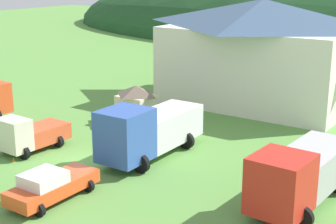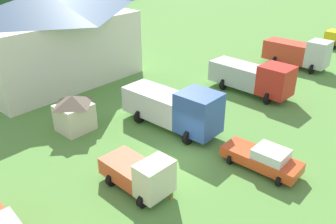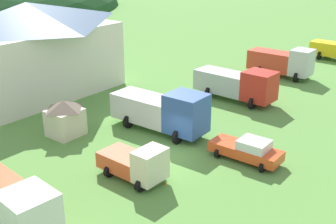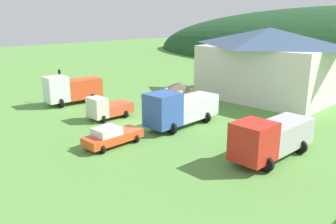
{
  "view_description": "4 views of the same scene",
  "coord_description": "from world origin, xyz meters",
  "px_view_note": "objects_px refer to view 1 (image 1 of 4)",
  "views": [
    {
      "loc": [
        21.13,
        -21.17,
        11.4
      ],
      "look_at": [
        2.67,
        5.6,
        2.25
      ],
      "focal_mm": 54.78,
      "sensor_mm": 36.0,
      "label": 1
    },
    {
      "loc": [
        -15.11,
        -12.63,
        13.31
      ],
      "look_at": [
        1.58,
        2.25,
        2.16
      ],
      "focal_mm": 37.25,
      "sensor_mm": 36.0,
      "label": 2
    },
    {
      "loc": [
        -21.75,
        -16.91,
        14.01
      ],
      "look_at": [
        2.63,
        2.04,
        1.99
      ],
      "focal_mm": 46.04,
      "sensor_mm": 36.0,
      "label": 3
    },
    {
      "loc": [
        24.75,
        -20.69,
        10.28
      ],
      "look_at": [
        3.52,
        0.84,
        1.9
      ],
      "focal_mm": 37.14,
      "sensor_mm": 36.0,
      "label": 4
    }
  ],
  "objects_px": {
    "play_shed_cream": "(136,104)",
    "box_truck_blue": "(147,130)",
    "depot_building": "(261,50)",
    "crane_truck_red": "(300,173)",
    "traffic_cone_near_pickup": "(14,161)",
    "light_truck_cream": "(29,134)",
    "service_pickup_orange": "(51,185)"
  },
  "relations": [
    {
      "from": "crane_truck_red",
      "to": "traffic_cone_near_pickup",
      "type": "height_order",
      "value": "crane_truck_red"
    },
    {
      "from": "traffic_cone_near_pickup",
      "to": "depot_building",
      "type": "bearing_deg",
      "value": 74.05
    },
    {
      "from": "light_truck_cream",
      "to": "service_pickup_orange",
      "type": "bearing_deg",
      "value": 58.76
    },
    {
      "from": "play_shed_cream",
      "to": "light_truck_cream",
      "type": "relative_size",
      "value": 0.62
    },
    {
      "from": "depot_building",
      "to": "traffic_cone_near_pickup",
      "type": "height_order",
      "value": "depot_building"
    },
    {
      "from": "light_truck_cream",
      "to": "crane_truck_red",
      "type": "bearing_deg",
      "value": 99.66
    },
    {
      "from": "traffic_cone_near_pickup",
      "to": "light_truck_cream",
      "type": "bearing_deg",
      "value": 108.71
    },
    {
      "from": "depot_building",
      "to": "light_truck_cream",
      "type": "height_order",
      "value": "depot_building"
    },
    {
      "from": "service_pickup_orange",
      "to": "play_shed_cream",
      "type": "bearing_deg",
      "value": -160.03
    },
    {
      "from": "light_truck_cream",
      "to": "play_shed_cream",
      "type": "bearing_deg",
      "value": 171.08
    },
    {
      "from": "box_truck_blue",
      "to": "service_pickup_orange",
      "type": "height_order",
      "value": "box_truck_blue"
    },
    {
      "from": "box_truck_blue",
      "to": "crane_truck_red",
      "type": "height_order",
      "value": "box_truck_blue"
    },
    {
      "from": "play_shed_cream",
      "to": "service_pickup_orange",
      "type": "relative_size",
      "value": 0.57
    },
    {
      "from": "play_shed_cream",
      "to": "service_pickup_orange",
      "type": "height_order",
      "value": "play_shed_cream"
    },
    {
      "from": "light_truck_cream",
      "to": "box_truck_blue",
      "type": "height_order",
      "value": "box_truck_blue"
    },
    {
      "from": "play_shed_cream",
      "to": "box_truck_blue",
      "type": "distance_m",
      "value": 7.7
    },
    {
      "from": "service_pickup_orange",
      "to": "traffic_cone_near_pickup",
      "type": "height_order",
      "value": "service_pickup_orange"
    },
    {
      "from": "crane_truck_red",
      "to": "service_pickup_orange",
      "type": "xyz_separation_m",
      "value": [
        -10.51,
        -6.65,
        -0.87
      ]
    },
    {
      "from": "light_truck_cream",
      "to": "box_truck_blue",
      "type": "xyz_separation_m",
      "value": [
        6.98,
        3.36,
        0.66
      ]
    },
    {
      "from": "depot_building",
      "to": "play_shed_cream",
      "type": "relative_size",
      "value": 5.73
    },
    {
      "from": "depot_building",
      "to": "crane_truck_red",
      "type": "height_order",
      "value": "depot_building"
    },
    {
      "from": "light_truck_cream",
      "to": "service_pickup_orange",
      "type": "xyz_separation_m",
      "value": [
        6.61,
        -4.32,
        -0.33
      ]
    },
    {
      "from": "depot_building",
      "to": "play_shed_cream",
      "type": "distance_m",
      "value": 12.51
    },
    {
      "from": "depot_building",
      "to": "play_shed_cream",
      "type": "bearing_deg",
      "value": -115.04
    },
    {
      "from": "crane_truck_red",
      "to": "traffic_cone_near_pickup",
      "type": "relative_size",
      "value": 16.59
    },
    {
      "from": "light_truck_cream",
      "to": "service_pickup_orange",
      "type": "height_order",
      "value": "light_truck_cream"
    },
    {
      "from": "play_shed_cream",
      "to": "box_truck_blue",
      "type": "height_order",
      "value": "box_truck_blue"
    },
    {
      "from": "crane_truck_red",
      "to": "box_truck_blue",
      "type": "bearing_deg",
      "value": -93.36
    },
    {
      "from": "play_shed_cream",
      "to": "crane_truck_red",
      "type": "bearing_deg",
      "value": -23.29
    },
    {
      "from": "play_shed_cream",
      "to": "traffic_cone_near_pickup",
      "type": "xyz_separation_m",
      "value": [
        -1.09,
        -10.8,
        -1.49
      ]
    },
    {
      "from": "play_shed_cream",
      "to": "box_truck_blue",
      "type": "xyz_separation_m",
      "value": [
        5.27,
        -5.61,
        0.33
      ]
    },
    {
      "from": "depot_building",
      "to": "service_pickup_orange",
      "type": "relative_size",
      "value": 3.28
    }
  ]
}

